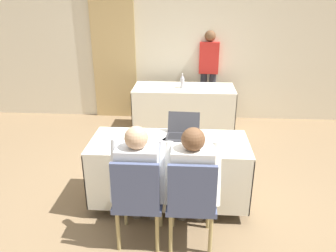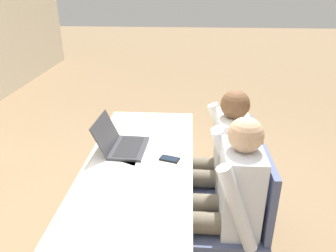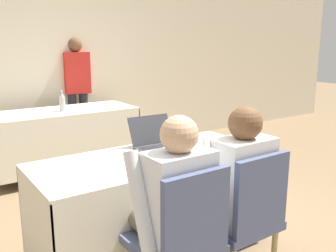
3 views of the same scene
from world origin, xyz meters
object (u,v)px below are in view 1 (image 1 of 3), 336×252
at_px(chair_near_right, 191,199).
at_px(person_red_shirt, 209,69).
at_px(laptop, 183,133).
at_px(water_bottle, 182,82).
at_px(person_checkered_shirt, 139,176).
at_px(chair_near_left, 138,197).
at_px(cell_phone, 169,149).
at_px(person_white_shirt, 192,177).

bearing_deg(chair_near_right, person_red_shirt, -95.10).
bearing_deg(laptop, water_bottle, 94.28).
bearing_deg(person_checkered_shirt, chair_near_left, 90.00).
height_order(laptop, chair_near_left, laptop).
distance_m(cell_phone, chair_near_right, 0.57).
distance_m(laptop, person_white_shirt, 0.71).
relative_size(chair_near_left, person_checkered_shirt, 0.78).
xyz_separation_m(chair_near_right, person_checkered_shirt, (-0.47, 0.10, 0.16)).
distance_m(person_checkered_shirt, person_red_shirt, 3.43).
relative_size(cell_phone, person_red_shirt, 0.09).
xyz_separation_m(laptop, chair_near_left, (-0.38, -0.80, -0.29)).
xyz_separation_m(water_bottle, person_red_shirt, (0.45, 0.70, 0.05)).
bearing_deg(water_bottle, person_red_shirt, 57.05).
bearing_deg(person_red_shirt, chair_near_right, -90.24).
bearing_deg(cell_phone, person_white_shirt, -40.28).
bearing_deg(person_red_shirt, person_white_shirt, -90.40).
xyz_separation_m(cell_phone, water_bottle, (0.08, 2.27, 0.10)).
relative_size(person_checkered_shirt, person_white_shirt, 1.00).
xyz_separation_m(water_bottle, person_white_shirt, (0.15, -2.63, -0.20)).
xyz_separation_m(chair_near_left, person_red_shirt, (0.78, 3.43, 0.41)).
bearing_deg(chair_near_right, chair_near_left, 0.00).
relative_size(cell_phone, person_checkered_shirt, 0.12).
relative_size(laptop, person_checkered_shirt, 0.31).
distance_m(cell_phone, chair_near_left, 0.58).
bearing_deg(chair_near_left, laptop, -115.20).
bearing_deg(cell_phone, person_red_shirt, 97.32).
relative_size(laptop, person_red_shirt, 0.23).
height_order(water_bottle, person_red_shirt, person_red_shirt).
bearing_deg(person_checkered_shirt, chair_near_right, 167.63).
bearing_deg(chair_near_left, chair_near_right, -180.00).
distance_m(laptop, chair_near_right, 0.86).
bearing_deg(cell_phone, chair_near_right, -46.52).
xyz_separation_m(person_checkered_shirt, person_white_shirt, (0.47, 0.00, 0.00)).
height_order(chair_near_right, person_checkered_shirt, person_checkered_shirt).
xyz_separation_m(chair_near_right, person_white_shirt, (-0.00, 0.10, 0.16)).
bearing_deg(water_bottle, laptop, -88.46).
xyz_separation_m(laptop, person_white_shirt, (0.10, -0.69, -0.13)).
height_order(chair_near_right, person_white_shirt, person_white_shirt).
bearing_deg(chair_near_left, cell_phone, -118.50).
height_order(cell_phone, person_white_shirt, person_white_shirt).
height_order(laptop, person_red_shirt, person_red_shirt).
bearing_deg(person_white_shirt, chair_near_right, 90.00).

